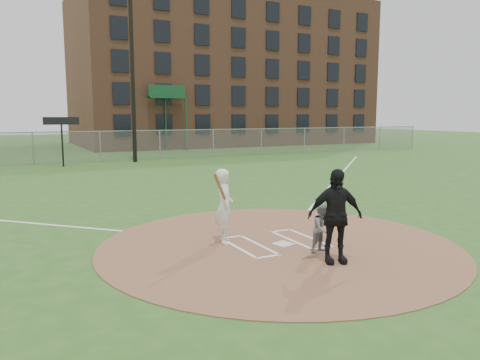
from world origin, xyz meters
name	(u,v)px	position (x,y,z in m)	size (l,w,h in m)	color
ground	(278,245)	(0.00, 0.00, 0.00)	(140.00, 140.00, 0.00)	#2C581E
dirt_circle	(278,244)	(0.00, 0.00, 0.01)	(8.40, 8.40, 0.02)	#8C5D42
home_plate	(283,244)	(0.08, -0.10, 0.03)	(0.41, 0.41, 0.03)	silver
foul_line_first	(338,177)	(9.00, 9.00, 0.01)	(0.10, 24.00, 0.01)	white
catcher	(322,228)	(0.52, -0.98, 0.56)	(0.52, 0.41, 1.07)	gray
umpire	(335,216)	(0.30, -1.69, 1.00)	(1.14, 0.48, 1.95)	black
batters_boxes	(275,242)	(0.00, 0.15, 0.03)	(2.08, 1.88, 0.01)	white
batter_at_plate	(224,206)	(-1.07, 0.72, 0.91)	(0.86, 1.00, 1.78)	white
outfield_fence	(100,146)	(0.00, 22.00, 1.02)	(56.08, 0.08, 2.03)	slate
brick_warehouse	(221,74)	(16.00, 37.96, 7.50)	(30.00, 17.17, 15.00)	brown
light_pole	(132,58)	(2.00, 21.00, 6.61)	(1.20, 0.30, 12.22)	black
scoreboard_sign	(61,126)	(-2.50, 20.20, 2.39)	(2.00, 0.10, 2.93)	black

